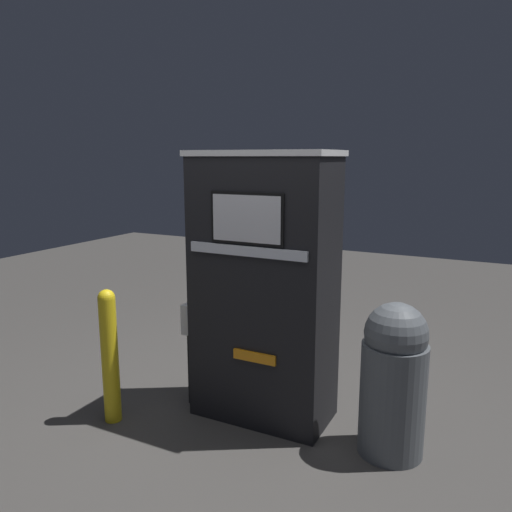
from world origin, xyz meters
The scene contains 4 objects.
ground_plane centered at (0.00, 0.00, 0.00)m, with size 14.00×14.00×0.00m, color #423F3D.
gas_pump centered at (0.00, 0.26, 0.97)m, with size 1.08×0.55×1.93m.
safety_bollard centered at (-0.94, -0.33, 0.51)m, with size 0.12×0.12×0.98m.
trash_bin centered at (0.95, 0.18, 0.51)m, with size 0.42×0.42×1.00m.
Camera 1 is at (1.50, -2.83, 1.88)m, focal length 35.00 mm.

